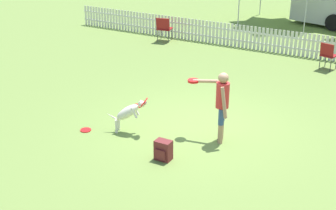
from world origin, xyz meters
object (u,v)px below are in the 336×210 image
frisbee_near_dog (138,106)px  folding_chair_blue_left (164,27)px  backpack_on_grass (163,150)px  leaping_dog (129,112)px  handler_person (221,99)px  frisbee_near_handler (86,130)px  folding_chair_center (328,54)px

frisbee_near_dog → folding_chair_blue_left: folding_chair_blue_left is taller
backpack_on_grass → folding_chair_blue_left: 8.87m
backpack_on_grass → leaping_dog: bearing=151.8°
handler_person → folding_chair_blue_left: bearing=20.7°
handler_person → backpack_on_grass: size_ratio=3.75×
folding_chair_blue_left → frisbee_near_dog: bearing=101.5°
frisbee_near_handler → frisbee_near_dog: 1.79m
handler_person → frisbee_near_dog: bearing=56.6°
backpack_on_grass → handler_person: bearing=63.7°
frisbee_near_dog → backpack_on_grass: 2.82m
leaping_dog → backpack_on_grass: (1.28, -0.69, -0.30)m
handler_person → folding_chair_blue_left: (-5.06, 6.37, -0.43)m
leaping_dog → frisbee_near_dog: leaping_dog is taller
handler_person → folding_chair_center: bearing=-27.0°
handler_person → folding_chair_center: (0.99, 6.06, -0.46)m
leaping_dog → folding_chair_blue_left: size_ratio=1.07×
handler_person → folding_chair_blue_left: 8.15m
handler_person → backpack_on_grass: 1.66m
leaping_dog → backpack_on_grass: leaping_dog is taller
frisbee_near_dog → folding_chair_center: size_ratio=0.29×
frisbee_near_handler → backpack_on_grass: bearing=-6.9°
handler_person → frisbee_near_handler: handler_person is taller
handler_person → leaping_dog: size_ratio=1.60×
leaping_dog → backpack_on_grass: 1.48m
frisbee_near_handler → backpack_on_grass: 2.23m
handler_person → leaping_dog: (-1.93, -0.63, -0.47)m
handler_person → frisbee_near_dog: (-2.58, 0.72, -0.97)m
handler_person → backpack_on_grass: handler_person is taller
frisbee_near_handler → folding_chair_center: 8.10m
folding_chair_blue_left → backpack_on_grass: bearing=107.7°
leaping_dog → frisbee_near_handler: (-0.93, -0.42, -0.50)m
leaping_dog → folding_chair_center: size_ratio=1.14×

